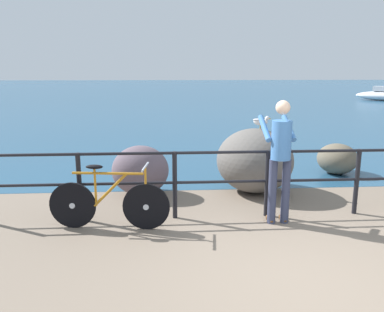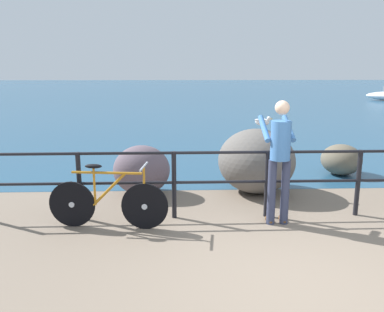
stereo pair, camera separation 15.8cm
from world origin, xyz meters
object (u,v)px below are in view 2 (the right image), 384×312
at_px(person_at_railing, 279,157).
at_px(seagull, 262,121).
at_px(bicycle, 108,201).
at_px(breakwater_boulder_right, 341,160).
at_px(breakwater_boulder_left, 142,170).
at_px(breakwater_boulder_main, 256,161).

xyz_separation_m(person_at_railing, seagull, (0.08, 1.55, 0.30)).
height_order(bicycle, breakwater_boulder_right, bicycle).
bearing_deg(seagull, breakwater_boulder_left, -149.55).
relative_size(person_at_railing, breakwater_boulder_main, 1.20).
bearing_deg(breakwater_boulder_right, breakwater_boulder_main, -151.12).
height_order(breakwater_boulder_main, breakwater_boulder_left, breakwater_boulder_main).
distance_m(bicycle, seagull, 3.11).
height_order(bicycle, breakwater_boulder_left, bicycle).
distance_m(breakwater_boulder_left, breakwater_boulder_right, 4.30).
xyz_separation_m(person_at_railing, breakwater_boulder_main, (-0.00, 1.54, -0.41)).
distance_m(bicycle, breakwater_boulder_main, 2.90).
xyz_separation_m(person_at_railing, breakwater_boulder_left, (-2.07, 1.48, -0.55)).
relative_size(person_at_railing, seagull, 5.42).
xyz_separation_m(bicycle, breakwater_boulder_main, (2.40, 1.61, 0.19)).
height_order(person_at_railing, seagull, person_at_railing).
height_order(bicycle, seagull, seagull).
bearing_deg(breakwater_boulder_left, breakwater_boulder_main, 1.45).
bearing_deg(breakwater_boulder_left, person_at_railing, -35.59).
relative_size(breakwater_boulder_main, seagull, 4.52).
distance_m(breakwater_boulder_main, breakwater_boulder_right, 2.37).
xyz_separation_m(breakwater_boulder_left, breakwater_boulder_right, (4.13, 1.19, -0.12)).
xyz_separation_m(bicycle, person_at_railing, (2.41, 0.07, 0.60)).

